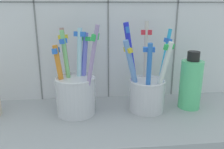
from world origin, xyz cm
name	(u,v)px	position (x,y,z in cm)	size (l,w,h in cm)	color
counter_slab	(113,121)	(0.00, 0.00, 1.00)	(64.00, 22.00, 2.00)	#9EA3A8
tile_wall_back	(108,11)	(0.00, 12.00, 22.50)	(64.00, 2.20, 45.00)	white
toothbrush_cup_left	(76,91)	(-7.49, 2.79, 6.87)	(9.24, 8.83, 18.44)	silver
toothbrush_cup_right	(146,89)	(7.32, 2.64, 6.67)	(10.45, 9.37, 18.57)	silver
soap_bottle	(191,83)	(17.14, 2.97, 7.61)	(4.67, 4.67, 12.53)	#5EDD8E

